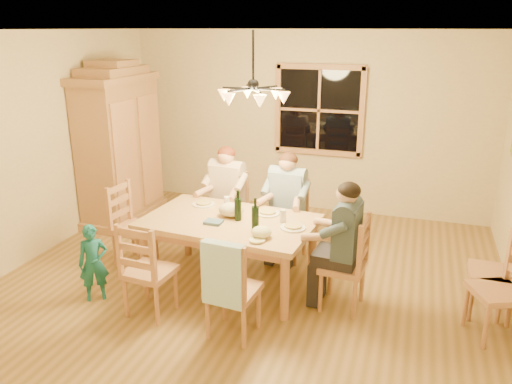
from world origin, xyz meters
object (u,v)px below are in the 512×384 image
(chair_near_right, at_px, (234,304))
(chair_end_right, at_px, (342,280))
(chair_far_left, at_px, (227,225))
(chair_far_right, at_px, (286,235))
(dining_table, at_px, (229,228))
(chair_spare_front, at_px, (495,307))
(child, at_px, (93,263))
(chandelier, at_px, (253,94))
(wine_bottle_a, at_px, (238,205))
(chair_spare_back, at_px, (490,287))
(wine_bottle_b, at_px, (255,214))
(adult_slate_man, at_px, (345,230))
(chair_end_left, at_px, (135,240))
(chair_near_left, at_px, (151,285))
(armoire, at_px, (120,149))
(adult_plaid_man, at_px, (287,193))
(adult_woman, at_px, (227,185))

(chair_near_right, distance_m, chair_end_right, 1.18)
(chair_far_left, relative_size, chair_far_right, 1.00)
(dining_table, bearing_deg, chair_spare_front, -3.98)
(child, bearing_deg, chandelier, -1.29)
(chair_end_right, bearing_deg, child, 109.61)
(chair_end_right, relative_size, wine_bottle_a, 3.00)
(chair_far_left, bearing_deg, chair_spare_back, 171.92)
(child, bearing_deg, chair_end_right, -20.59)
(dining_table, distance_m, wine_bottle_b, 0.47)
(chair_near_right, bearing_deg, adult_slate_man, 46.74)
(dining_table, relative_size, chair_far_right, 1.92)
(chandelier, xyz_separation_m, chair_spare_front, (2.45, -0.39, -1.77))
(adult_slate_man, distance_m, wine_bottle_a, 1.17)
(child, bearing_deg, chair_spare_back, -21.54)
(chair_far_right, bearing_deg, chair_spare_front, 160.48)
(chair_end_left, bearing_deg, chair_near_left, 43.26)
(chair_near_left, relative_size, chair_end_left, 1.00)
(wine_bottle_a, distance_m, chair_spare_back, 2.64)
(dining_table, xyz_separation_m, chair_spare_back, (2.66, 0.20, -0.36))
(armoire, height_order, chair_far_left, armoire)
(chandelier, relative_size, chair_near_right, 0.78)
(armoire, distance_m, chair_near_right, 3.53)
(adult_slate_man, bearing_deg, adult_plaid_man, 46.64)
(wine_bottle_b, xyz_separation_m, chair_spare_front, (2.31, -0.02, -0.62))
(child, bearing_deg, adult_plaid_man, 8.63)
(chair_near_right, distance_m, adult_plaid_man, 1.80)
(armoire, relative_size, chair_end_left, 2.32)
(chair_near_left, height_order, wine_bottle_a, wine_bottle_a)
(chair_far_right, xyz_separation_m, adult_plaid_man, (0.00, 0.00, 0.54))
(chandelier, relative_size, adult_woman, 0.88)
(adult_woman, distance_m, adult_slate_man, 1.91)
(armoire, relative_size, adult_woman, 2.63)
(chair_near_left, xyz_separation_m, adult_plaid_man, (0.95, 1.64, 0.54))
(adult_plaid_man, bearing_deg, child, 48.83)
(adult_woman, bearing_deg, chair_near_left, 90.00)
(adult_woman, bearing_deg, adult_slate_man, 153.43)
(chair_end_left, relative_size, child, 1.20)
(wine_bottle_a, height_order, wine_bottle_b, same)
(chair_far_right, distance_m, wine_bottle_b, 1.17)
(chair_far_left, xyz_separation_m, chair_near_left, (-0.14, -1.71, 0.00))
(child, height_order, chair_spare_front, chair_spare_front)
(chair_end_left, relative_size, adult_woman, 1.13)
(chair_far_right, bearing_deg, dining_table, 67.62)
(wine_bottle_a, bearing_deg, armoire, 149.37)
(armoire, height_order, dining_table, armoire)
(chandelier, xyz_separation_m, chair_end_right, (1.05, -0.31, -1.77))
(chandelier, xyz_separation_m, chair_near_left, (-0.73, -1.02, -1.77))
(chandelier, relative_size, adult_slate_man, 0.88)
(adult_slate_man, xyz_separation_m, wine_bottle_b, (-0.91, -0.06, 0.08))
(chair_end_right, bearing_deg, chair_near_left, 116.57)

